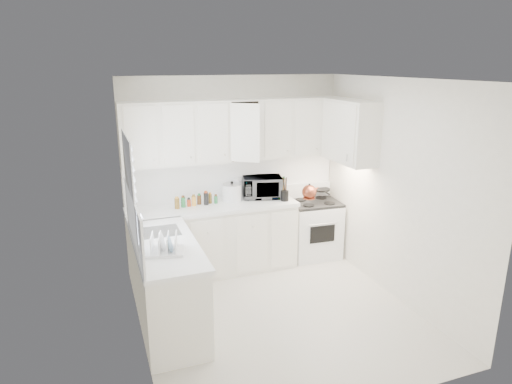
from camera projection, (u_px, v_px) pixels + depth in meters
name	position (u px, v px, depth m)	size (l,w,h in m)	color
floor	(277.00, 313.00, 5.19)	(3.20, 3.20, 0.00)	silver
ceiling	(280.00, 79.00, 4.47)	(3.20, 3.20, 0.00)	white
wall_back	(234.00, 172.00, 6.27)	(3.00, 3.00, 0.00)	white
wall_front	(362.00, 265.00, 3.39)	(3.00, 3.00, 0.00)	white
wall_left	(134.00, 221.00, 4.33)	(3.20, 3.20, 0.00)	white
wall_right	(396.00, 191.00, 5.33)	(3.20, 3.20, 0.00)	white
window_blinds	(131.00, 186.00, 4.59)	(0.06, 0.96, 1.06)	white
lower_cabinets_back	(214.00, 240.00, 6.11)	(2.22, 0.60, 0.90)	white
lower_cabinets_left	(167.00, 286.00, 4.85)	(0.60, 1.60, 0.90)	white
countertop_back	(213.00, 207.00, 5.97)	(2.24, 0.64, 0.05)	white
countertop_left	(165.00, 245.00, 4.72)	(0.64, 1.62, 0.05)	white
backsplash_back	(234.00, 177.00, 6.29)	(2.98, 0.02, 0.55)	white
backsplash_left	(134.00, 221.00, 4.54)	(0.02, 1.60, 0.55)	white
upper_cabinets_back	(237.00, 160.00, 6.07)	(3.00, 0.33, 0.80)	white
upper_cabinets_right	(348.00, 162.00, 5.96)	(0.33, 0.90, 0.80)	white
sink	(160.00, 221.00, 5.00)	(0.42, 0.38, 0.30)	gray
stove	(314.00, 221.00, 6.58)	(0.69, 0.57, 1.06)	white
tea_kettle	(309.00, 191.00, 6.23)	(0.25, 0.21, 0.23)	maroon
frying_pan	(321.00, 189.00, 6.67)	(0.26, 0.44, 0.04)	black
microwave	(262.00, 185.00, 6.26)	(0.53, 0.29, 0.36)	gray
rice_cooker	(232.00, 191.00, 6.14)	(0.26, 0.26, 0.26)	white
paper_towel	(238.00, 188.00, 6.26)	(0.12, 0.12, 0.27)	white
utensil_crock	(285.00, 189.00, 6.10)	(0.11, 0.11, 0.34)	black
dish_rack	(163.00, 242.00, 4.45)	(0.39, 0.29, 0.22)	white
spice_left_0	(176.00, 201.00, 5.91)	(0.06, 0.06, 0.13)	brown
spice_left_1	(183.00, 203.00, 5.85)	(0.06, 0.06, 0.13)	#2A7F40
spice_left_2	(187.00, 200.00, 5.96)	(0.06, 0.06, 0.13)	#C03F19
spice_left_3	(194.00, 201.00, 5.90)	(0.06, 0.06, 0.13)	#F4AA39
spice_left_4	(198.00, 199.00, 6.01)	(0.06, 0.06, 0.13)	#573519
spice_left_5	(206.00, 200.00, 5.95)	(0.06, 0.06, 0.13)	black
spice_left_6	(209.00, 198.00, 6.06)	(0.06, 0.06, 0.13)	brown
spice_left_7	(217.00, 199.00, 6.00)	(0.06, 0.06, 0.13)	#2A7F40
sauce_right_0	(276.00, 188.00, 6.41)	(0.06, 0.06, 0.19)	#C03F19
sauce_right_1	(281.00, 189.00, 6.37)	(0.06, 0.06, 0.19)	#F4AA39
sauce_right_2	(283.00, 187.00, 6.45)	(0.06, 0.06, 0.19)	#573519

